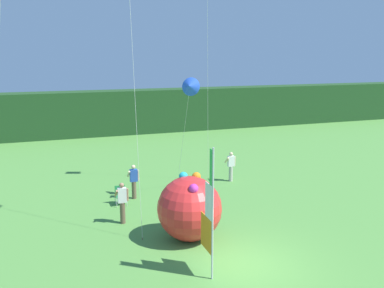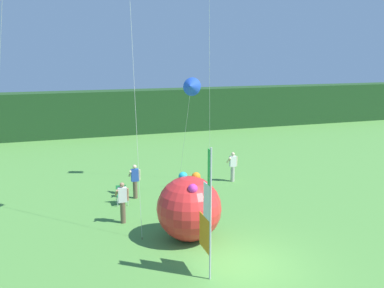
% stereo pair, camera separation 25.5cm
% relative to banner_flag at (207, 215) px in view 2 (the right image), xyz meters
% --- Properties ---
extents(ground_plane, '(120.00, 120.00, 0.00)m').
position_rel_banner_flag_xyz_m(ground_plane, '(1.42, 0.15, -2.06)').
color(ground_plane, '#518E3D').
extents(distant_treeline, '(80.00, 2.40, 3.84)m').
position_rel_banner_flag_xyz_m(distant_treeline, '(1.42, 25.37, -0.14)').
color(distant_treeline, '#1E421E').
rests_on(distant_treeline, ground).
extents(banner_flag, '(0.06, 1.03, 4.30)m').
position_rel_banner_flag_xyz_m(banner_flag, '(0.00, 0.00, 0.00)').
color(banner_flag, '#B7B7BC').
rests_on(banner_flag, ground).
extents(person_near_banner, '(0.55, 0.48, 1.71)m').
position_rel_banner_flag_xyz_m(person_near_banner, '(-0.82, 8.00, -1.15)').
color(person_near_banner, brown).
rests_on(person_near_banner, ground).
extents(person_mid_field, '(0.55, 0.48, 1.67)m').
position_rel_banner_flag_xyz_m(person_mid_field, '(4.88, 9.06, -1.17)').
color(person_mid_field, '#B7B2A3').
rests_on(person_mid_field, ground).
extents(person_far_left, '(0.55, 0.48, 1.78)m').
position_rel_banner_flag_xyz_m(person_far_left, '(-1.89, 5.11, -1.11)').
color(person_far_left, brown).
rests_on(person_far_left, ground).
extents(inflatable_balloon, '(2.49, 2.49, 2.59)m').
position_rel_banner_flag_xyz_m(inflatable_balloon, '(0.28, 2.73, -0.81)').
color(inflatable_balloon, red).
rests_on(inflatable_balloon, ground).
extents(folding_chair, '(0.51, 0.51, 0.89)m').
position_rel_banner_flag_xyz_m(folding_chair, '(-1.59, 7.41, -1.55)').
color(folding_chair, '#BCBCC1').
rests_on(folding_chair, ground).
extents(kite_blue_delta_3, '(0.95, 3.25, 6.01)m').
position_rel_banner_flag_xyz_m(kite_blue_delta_3, '(1.64, 6.66, 3.49)').
color(kite_blue_delta_3, brown).
rests_on(kite_blue_delta_3, ground).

